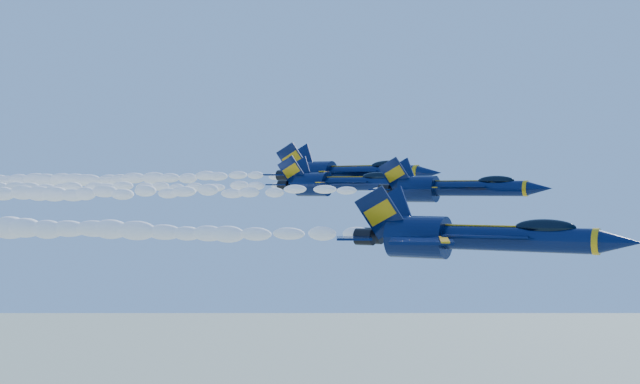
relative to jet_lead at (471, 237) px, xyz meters
The scene contains 8 objects.
jet_lead is the anchor object (origin of this frame).
smoke_trail_jet_lead 35.43m from the jet_lead, behind, with size 54.00×2.51×2.26m, color white.
jet_second 13.21m from the jet_lead, 115.96° to the left, with size 15.01×12.31×5.58m.
smoke_trail_jet_second 40.76m from the jet_lead, 163.62° to the left, with size 54.00×1.91×1.72m, color white.
jet_third 27.59m from the jet_lead, 137.20° to the left, with size 16.12×13.22×5.99m.
smoke_trail_jet_third 57.13m from the jet_lead, 161.02° to the left, with size 54.00×2.05×1.85m, color white.
jet_fourth 34.87m from the jet_lead, 131.83° to the left, with size 19.72×16.17×7.33m.
smoke_trail_jet_fourth 64.00m from the jet_lead, 156.26° to the left, with size 54.00×2.51×2.26m, color white.
Camera 1 is at (31.28, -69.04, 153.37)m, focal length 45.00 mm.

